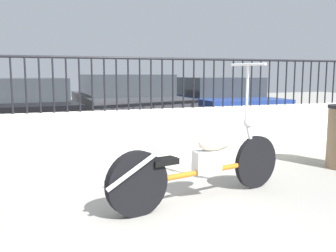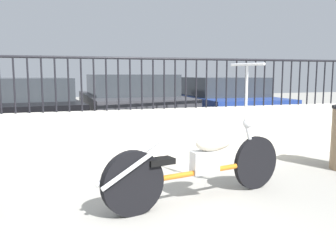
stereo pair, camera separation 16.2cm
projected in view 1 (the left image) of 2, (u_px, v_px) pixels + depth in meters
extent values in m
cube|color=beige|center=(100.00, 140.00, 5.29)|extent=(9.58, 0.18, 0.83)
cylinder|color=black|center=(11.00, 85.00, 4.78)|extent=(0.02, 0.02, 0.76)
cylinder|color=black|center=(26.00, 85.00, 4.84)|extent=(0.02, 0.02, 0.76)
cylinder|color=black|center=(40.00, 85.00, 4.90)|extent=(0.02, 0.02, 0.76)
cylinder|color=black|center=(53.00, 84.00, 4.96)|extent=(0.02, 0.02, 0.76)
cylinder|color=black|center=(67.00, 84.00, 5.02)|extent=(0.02, 0.02, 0.76)
cylinder|color=black|center=(79.00, 84.00, 5.08)|extent=(0.02, 0.02, 0.76)
cylinder|color=black|center=(92.00, 84.00, 5.15)|extent=(0.02, 0.02, 0.76)
cylinder|color=black|center=(104.00, 84.00, 5.21)|extent=(0.02, 0.02, 0.76)
cylinder|color=black|center=(117.00, 84.00, 5.27)|extent=(0.02, 0.02, 0.76)
cylinder|color=black|center=(128.00, 84.00, 5.33)|extent=(0.02, 0.02, 0.76)
cylinder|color=black|center=(140.00, 84.00, 5.39)|extent=(0.02, 0.02, 0.76)
cylinder|color=black|center=(151.00, 83.00, 5.45)|extent=(0.02, 0.02, 0.76)
cylinder|color=black|center=(162.00, 83.00, 5.51)|extent=(0.02, 0.02, 0.76)
cylinder|color=black|center=(173.00, 83.00, 5.57)|extent=(0.02, 0.02, 0.76)
cylinder|color=black|center=(183.00, 83.00, 5.63)|extent=(0.02, 0.02, 0.76)
cylinder|color=black|center=(194.00, 83.00, 5.69)|extent=(0.02, 0.02, 0.76)
cylinder|color=black|center=(204.00, 83.00, 5.75)|extent=(0.02, 0.02, 0.76)
cylinder|color=black|center=(214.00, 83.00, 5.81)|extent=(0.02, 0.02, 0.76)
cylinder|color=black|center=(223.00, 83.00, 5.87)|extent=(0.02, 0.02, 0.76)
cylinder|color=black|center=(233.00, 83.00, 5.93)|extent=(0.02, 0.02, 0.76)
cylinder|color=black|center=(242.00, 83.00, 5.99)|extent=(0.02, 0.02, 0.76)
cylinder|color=black|center=(251.00, 83.00, 6.05)|extent=(0.02, 0.02, 0.76)
cylinder|color=black|center=(260.00, 82.00, 6.11)|extent=(0.02, 0.02, 0.76)
cylinder|color=black|center=(269.00, 82.00, 6.17)|extent=(0.02, 0.02, 0.76)
cylinder|color=black|center=(278.00, 82.00, 6.23)|extent=(0.02, 0.02, 0.76)
cylinder|color=black|center=(286.00, 82.00, 6.30)|extent=(0.02, 0.02, 0.76)
cylinder|color=black|center=(294.00, 82.00, 6.36)|extent=(0.02, 0.02, 0.76)
cylinder|color=black|center=(302.00, 82.00, 6.42)|extent=(0.02, 0.02, 0.76)
cylinder|color=black|center=(310.00, 82.00, 6.48)|extent=(0.02, 0.02, 0.76)
cylinder|color=black|center=(318.00, 82.00, 6.54)|extent=(0.02, 0.02, 0.76)
cylinder|color=black|center=(326.00, 82.00, 6.60)|extent=(0.02, 0.02, 0.76)
cylinder|color=black|center=(333.00, 82.00, 6.66)|extent=(0.02, 0.02, 0.76)
cylinder|color=black|center=(98.00, 58.00, 5.13)|extent=(9.58, 0.04, 0.04)
cylinder|color=black|center=(256.00, 162.00, 4.44)|extent=(0.62, 0.19, 0.62)
cylinder|color=black|center=(137.00, 184.00, 3.56)|extent=(0.64, 0.23, 0.64)
cylinder|color=orange|center=(203.00, 172.00, 4.00)|extent=(1.46, 0.38, 0.06)
cube|color=silver|center=(207.00, 162.00, 4.01)|extent=(0.28, 0.18, 0.24)
ellipsoid|color=beige|center=(216.00, 143.00, 4.05)|extent=(0.48, 0.29, 0.18)
cube|color=black|center=(163.00, 161.00, 3.70)|extent=(0.31, 0.22, 0.06)
cylinder|color=silver|center=(251.00, 142.00, 4.35)|extent=(0.23, 0.09, 0.51)
sphere|color=silver|center=(248.00, 123.00, 4.29)|extent=(0.11, 0.11, 0.11)
cylinder|color=silver|center=(247.00, 93.00, 4.23)|extent=(0.03, 0.03, 0.64)
cylinder|color=silver|center=(248.00, 64.00, 4.18)|extent=(0.14, 0.51, 0.03)
cylinder|color=silver|center=(145.00, 162.00, 3.50)|extent=(0.79, 0.22, 0.45)
cylinder|color=silver|center=(138.00, 159.00, 3.61)|extent=(0.79, 0.22, 0.45)
cylinder|color=black|center=(55.00, 117.00, 9.06)|extent=(0.15, 0.65, 0.64)
cylinder|color=black|center=(75.00, 131.00, 6.78)|extent=(0.15, 0.65, 0.64)
cube|color=black|center=(21.00, 114.00, 7.55)|extent=(1.99, 4.16, 0.61)
cube|color=#2D3338|center=(21.00, 89.00, 7.30)|extent=(1.69, 2.04, 0.42)
cylinder|color=black|center=(78.00, 117.00, 8.92)|extent=(0.13, 0.64, 0.64)
cylinder|color=black|center=(145.00, 115.00, 9.47)|extent=(0.13, 0.64, 0.64)
cylinder|color=black|center=(92.00, 132.00, 6.66)|extent=(0.13, 0.64, 0.64)
cylinder|color=black|center=(180.00, 128.00, 7.21)|extent=(0.13, 0.64, 0.64)
cube|color=#38383D|center=(123.00, 110.00, 8.03)|extent=(1.90, 3.95, 0.67)
cube|color=#2D3338|center=(125.00, 85.00, 7.77)|extent=(1.66, 1.92, 0.42)
cylinder|color=black|center=(163.00, 112.00, 10.18)|extent=(0.15, 0.65, 0.64)
cylinder|color=black|center=(219.00, 110.00, 10.66)|extent=(0.15, 0.65, 0.64)
cylinder|color=black|center=(200.00, 124.00, 7.69)|extent=(0.15, 0.65, 0.64)
cylinder|color=black|center=(270.00, 121.00, 8.18)|extent=(0.15, 0.65, 0.64)
cube|color=navy|center=(211.00, 107.00, 9.15)|extent=(2.02, 4.34, 0.60)
cube|color=#2D3338|center=(215.00, 86.00, 8.88)|extent=(1.71, 2.13, 0.42)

